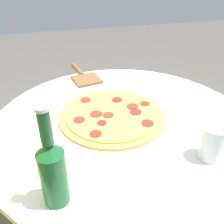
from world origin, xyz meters
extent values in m
cylinder|color=silver|center=(0.00, 0.00, 0.34)|extent=(0.10, 0.10, 0.64)
cylinder|color=silver|center=(0.00, 0.00, 0.68)|extent=(0.92, 0.92, 0.02)
cylinder|color=#C68E47|center=(0.04, 0.03, 0.69)|extent=(0.38, 0.38, 0.01)
cylinder|color=#E0BC4C|center=(0.04, 0.03, 0.70)|extent=(0.33, 0.33, 0.01)
cylinder|color=maroon|center=(0.06, -0.05, 0.71)|extent=(0.04, 0.04, 0.00)
cylinder|color=maroon|center=(0.07, -0.10, 0.71)|extent=(0.03, 0.03, 0.00)
cylinder|color=#A32525|center=(0.02, -0.05, 0.71)|extent=(0.04, 0.04, 0.00)
cylinder|color=#9F3023|center=(0.03, 0.05, 0.71)|extent=(0.04, 0.04, 0.00)
cylinder|color=maroon|center=(-0.02, 0.08, 0.71)|extent=(0.03, 0.03, 0.00)
cylinder|color=maroon|center=(-0.05, -0.07, 0.71)|extent=(0.04, 0.04, 0.00)
cylinder|color=#A72223|center=(0.12, -0.01, 0.71)|extent=(0.04, 0.04, 0.00)
cylinder|color=#A4281C|center=(-0.07, 0.11, 0.71)|extent=(0.04, 0.04, 0.00)
cylinder|color=#9F2C20|center=(0.04, 0.09, 0.71)|extent=(0.04, 0.04, 0.00)
cylinder|color=maroon|center=(0.02, 0.15, 0.71)|extent=(0.04, 0.04, 0.00)
cylinder|color=#A72C1C|center=(0.15, 0.11, 0.71)|extent=(0.04, 0.04, 0.00)
cylinder|color=#195628|center=(-0.27, 0.25, 0.76)|extent=(0.06, 0.06, 0.14)
cone|color=#195628|center=(-0.27, 0.25, 0.85)|extent=(0.06, 0.06, 0.03)
cylinder|color=#195628|center=(-0.27, 0.25, 0.90)|extent=(0.03, 0.03, 0.08)
cylinder|color=silver|center=(-0.27, 0.25, 0.95)|extent=(0.03, 0.03, 0.01)
cube|color=brown|center=(0.35, 0.07, 0.70)|extent=(0.14, 0.14, 0.01)
cylinder|color=brown|center=(0.48, 0.09, 0.70)|extent=(0.14, 0.05, 0.02)
cylinder|color=silver|center=(-0.23, -0.19, 0.74)|extent=(0.07, 0.07, 0.10)
camera|label=1|loc=(-0.68, 0.22, 1.19)|focal=40.00mm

